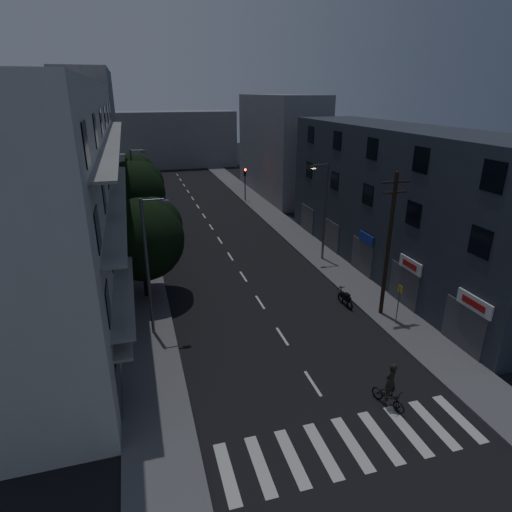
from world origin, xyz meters
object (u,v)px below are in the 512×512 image
bus_stop_sign (399,297)px  motorcycle (345,299)px  cyclist (389,392)px  utility_pole (389,243)px

bus_stop_sign → motorcycle: (-1.77, 3.21, -1.42)m
bus_stop_sign → cyclist: (-4.48, -6.21, -1.12)m
bus_stop_sign → cyclist: bus_stop_sign is taller
bus_stop_sign → cyclist: bearing=-125.8°
bus_stop_sign → cyclist: 7.74m
bus_stop_sign → utility_pole: bearing=97.8°
cyclist → utility_pole: bearing=40.8°
utility_pole → bus_stop_sign: size_ratio=3.56×
motorcycle → bus_stop_sign: bearing=-63.7°
utility_pole → cyclist: (-4.28, -7.61, -4.10)m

